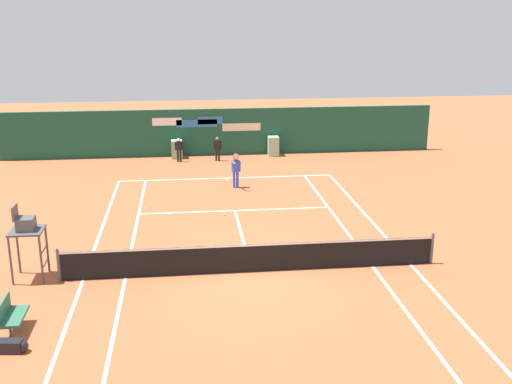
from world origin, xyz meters
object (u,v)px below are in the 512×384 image
player_bench (11,314)px  player_on_baseline (236,168)px  tennis_ball_mid_court (224,215)px  ball_kid_centre_post (217,147)px  tennis_ball_by_sideline (178,194)px  umpire_chair (26,229)px  equipment_bag (8,346)px  tennis_ball_near_service_line (151,206)px  ball_kid_right_post (179,148)px

player_bench → player_on_baseline: 14.77m
player_on_baseline → tennis_ball_mid_court: (-0.82, -4.11, -0.91)m
ball_kid_centre_post → tennis_ball_by_sideline: size_ratio=19.91×
tennis_ball_mid_court → umpire_chair: bearing=-139.7°
equipment_bag → tennis_ball_near_service_line: size_ratio=15.79×
player_bench → tennis_ball_by_sideline: size_ratio=17.54×
ball_kid_centre_post → player_bench: bearing=82.3°
umpire_chair → tennis_ball_by_sideline: (4.54, 8.76, -1.59)m
umpire_chair → tennis_ball_by_sideline: 9.99m
ball_kid_right_post → tennis_ball_near_service_line: 8.19m
player_bench → ball_kid_centre_post: ball_kid_centre_post is taller
tennis_ball_by_sideline → tennis_ball_near_service_line: (-1.12, -1.67, 0.00)m
ball_kid_right_post → tennis_ball_mid_court: ball_kid_right_post is taller
player_bench → equipment_bag: player_bench is taller
equipment_bag → player_on_baseline: 15.66m
umpire_chair → tennis_ball_near_service_line: 8.02m
umpire_chair → player_on_baseline: bearing=142.8°
tennis_ball_by_sideline → player_bench: bearing=-109.3°
tennis_ball_by_sideline → player_on_baseline: bearing=16.9°
equipment_bag → tennis_ball_near_service_line: (2.96, 11.56, -0.13)m
ball_kid_right_post → equipment_bag: bearing=85.7°
umpire_chair → equipment_bag: (0.45, -4.48, -1.46)m
equipment_bag → tennis_ball_by_sideline: size_ratio=15.79×
umpire_chair → ball_kid_centre_post: 16.60m
player_bench → equipment_bag: bearing=8.9°
player_bench → ball_kid_right_post: size_ratio=0.89×
ball_kid_centre_post → tennis_ball_near_service_line: 8.76m
tennis_ball_near_service_line → tennis_ball_mid_court: same height
player_bench → tennis_ball_by_sideline: player_bench is taller
umpire_chair → player_on_baseline: size_ratio=1.34×
tennis_ball_near_service_line → player_on_baseline: bearing=33.0°
player_bench → equipment_bag: 1.13m
player_bench → ball_kid_centre_post: 19.66m
tennis_ball_by_sideline → ball_kid_centre_post: bearing=71.2°
ball_kid_centre_post → umpire_chair: bearing=77.5°
player_on_baseline → tennis_ball_by_sideline: size_ratio=26.39×
umpire_chair → tennis_ball_mid_court: size_ratio=35.43×
equipment_bag → tennis_ball_by_sideline: 13.86m
player_bench → equipment_bag: size_ratio=1.11×
ball_kid_right_post → tennis_ball_by_sideline: 6.44m
umpire_chair → ball_kid_right_post: bearing=163.1°
player_on_baseline → equipment_bag: bearing=44.4°
equipment_bag → player_bench: bearing=98.9°
tennis_ball_mid_court → equipment_bag: bearing=-121.1°
tennis_ball_by_sideline → tennis_ball_mid_court: bearing=-59.8°
equipment_bag → tennis_ball_by_sideline: bearing=72.8°
ball_kid_right_post → tennis_ball_mid_court: 9.88m
player_bench → tennis_ball_mid_court: bearing=145.3°
player_on_baseline → ball_kid_right_post: size_ratio=1.34×
ball_kid_centre_post → tennis_ball_near_service_line: (-3.31, -8.07, -0.75)m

